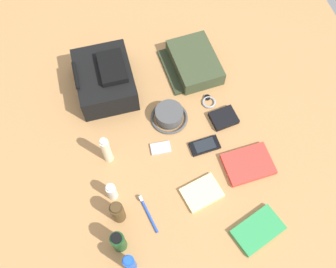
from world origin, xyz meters
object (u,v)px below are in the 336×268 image
Objects in this scene: deodorant_spray at (130,264)px; toothbrush at (147,211)px; cell_phone at (205,146)px; wallet at (224,118)px; shampoo_bottle at (119,242)px; wristwatch at (209,102)px; backpack at (105,79)px; lotion_bottle at (106,150)px; notepad at (202,193)px; travel_guidebook at (248,164)px; toothpaste_tube at (112,192)px; media_player at (161,148)px; bucket_hat at (169,115)px; paperback_novel at (258,230)px; cologne_bottle at (118,212)px; toiletry_pouch at (194,63)px.

deodorant_spray is 0.94× the size of toothbrush.
wallet reaches higher than cell_phone.
shampoo_bottle is 1.97× the size of wristwatch.
shampoo_bottle is at bearing 173.33° from backpack.
lotion_bottle reaches higher than deodorant_spray.
shampoo_bottle is at bearing 94.39° from notepad.
lotion_bottle is at bearing 88.40° from wallet.
notepad is (-0.07, 0.22, -0.00)m from travel_guidebook.
toothpaste_tube is 0.59m from wristwatch.
cell_phone reaches higher than media_player.
bucket_hat is 0.60m from paperback_novel.
wristwatch is (0.60, 0.01, -0.00)m from paperback_novel.
backpack is at bearing 10.85° from notepad.
cologne_bottle is at bearing 84.84° from toothbrush.
toothbrush is (-0.21, 0.30, 0.00)m from cell_phone.
media_player is (0.24, -0.23, -0.06)m from cologne_bottle.
travel_guidebook is at bearing -82.24° from cologne_bottle.
toothpaste_tube reaches higher than toiletry_pouch.
shampoo_bottle reaches higher than paperback_novel.
paperback_novel is (-0.80, -0.02, -0.03)m from toiletry_pouch.
cologne_bottle reaches higher than notepad.
cologne_bottle reaches higher than toiletry_pouch.
backpack reaches higher than bucket_hat.
shampoo_bottle is 0.38m from notepad.
backpack is 0.60m from cologne_bottle.
shampoo_bottle is at bearing 170.63° from cologne_bottle.
media_player is at bearing 151.57° from bucket_hat.
toothbrush is (-0.09, 0.45, -0.00)m from travel_guidebook.
lotion_bottle is 0.42m from notepad.
notepad is (0.20, -0.33, -0.06)m from deodorant_spray.
shampoo_bottle is 0.69m from wallet.
cologne_bottle is 0.46m from cell_phone.
backpack is 1.88× the size of bucket_hat.
bucket_hat is at bearing -33.31° from shampoo_bottle.
toothpaste_tube is (0.28, 0.01, -0.02)m from deodorant_spray.
backpack is 0.72m from travel_guidebook.
toothpaste_tube reaches higher than cell_phone.
notepad is at bearing 139.80° from wallet.
shampoo_bottle reaches higher than travel_guidebook.
notepad is at bearing 39.84° from paperback_novel.
shampoo_bottle reaches higher than toiletry_pouch.
toiletry_pouch is 0.60m from lotion_bottle.
toothpaste_tube reaches higher than paperback_novel.
toothbrush is (0.18, -0.10, -0.07)m from deodorant_spray.
travel_guidebook is 0.37m from media_player.
cologne_bottle is at bearing 136.69° from media_player.
backpack is at bearing 24.23° from media_player.
bucket_hat is 0.48m from cologne_bottle.
cell_phone is at bearing 158.06° from wristwatch.
bucket_hat is at bearing -26.39° from toothbrush.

